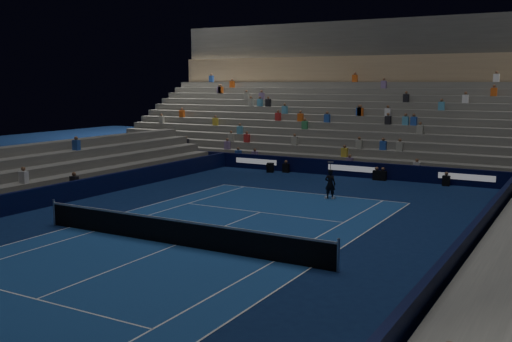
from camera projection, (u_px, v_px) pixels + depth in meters
The scene contains 9 objects.
ground at pixel (176, 245), 21.97m from camera, with size 90.00×90.00×0.00m, color #0B1C45.
court_surface at pixel (176, 245), 21.97m from camera, with size 10.97×23.77×0.01m, color navy.
sponsor_barrier_far at pixel (352, 169), 37.82m from camera, with size 44.00×0.25×1.00m, color black.
sponsor_barrier_east at pixel (445, 273), 17.17m from camera, with size 0.25×37.00×1.00m, color black.
sponsor_barrier_west at pixel (3, 205), 26.63m from camera, with size 0.25×37.00×1.00m, color #080D33.
grandstand_main at pixel (397, 117), 45.48m from camera, with size 44.00×15.20×11.20m.
tennis_net at pixel (176, 232), 21.90m from camera, with size 12.90×0.10×1.10m.
tennis_player at pixel (330, 184), 30.62m from camera, with size 0.56×0.37×1.54m, color black.
broadcast_camera at pixel (270, 167), 39.79m from camera, with size 0.63×0.99×0.61m.
Camera 1 is at (13.09, -17.09, 5.98)m, focal length 41.62 mm.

